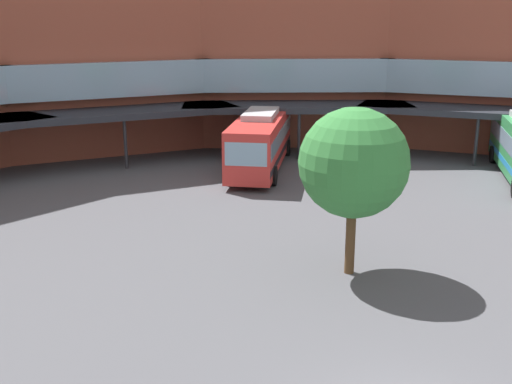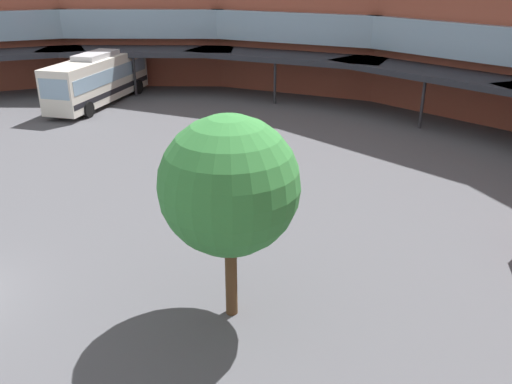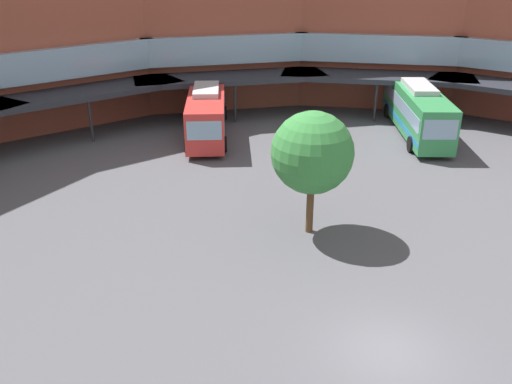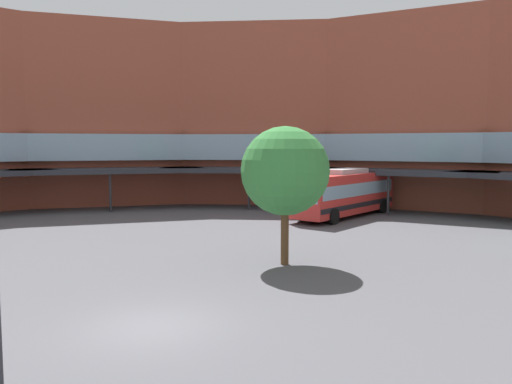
% 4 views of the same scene
% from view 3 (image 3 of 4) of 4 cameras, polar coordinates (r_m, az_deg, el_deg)
% --- Properties ---
extents(ground_plane, '(119.46, 119.46, 0.00)m').
position_cam_3_polar(ground_plane, '(21.49, 13.26, -15.49)').
color(ground_plane, '#515156').
extents(station_building, '(75.94, 46.66, 16.18)m').
position_cam_3_polar(station_building, '(32.29, -11.62, 13.50)').
color(station_building, '#9E4C38').
rests_on(station_building, ground).
extents(bus_1, '(8.36, 10.84, 3.61)m').
position_cam_3_polar(bus_1, '(42.11, -5.01, 8.21)').
color(bus_1, red).
rests_on(bus_1, ground).
extents(bus_2, '(9.34, 11.23, 3.76)m').
position_cam_3_polar(bus_2, '(43.95, 16.02, 8.15)').
color(bus_2, '#338C4C').
rests_on(bus_2, ground).
extents(plaza_tree, '(3.99, 3.99, 6.23)m').
position_cam_3_polar(plaza_tree, '(26.84, 5.74, 3.96)').
color(plaza_tree, brown).
rests_on(plaza_tree, ground).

